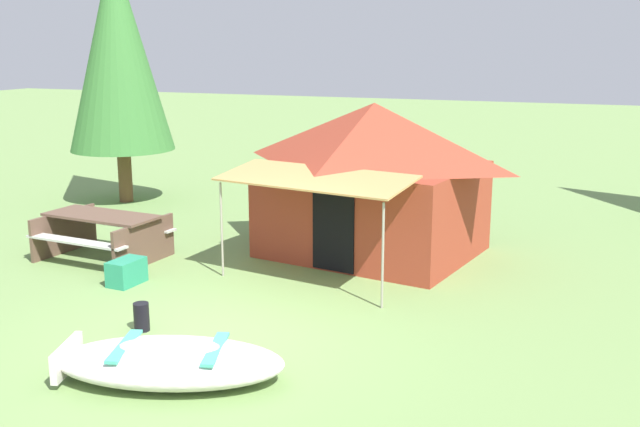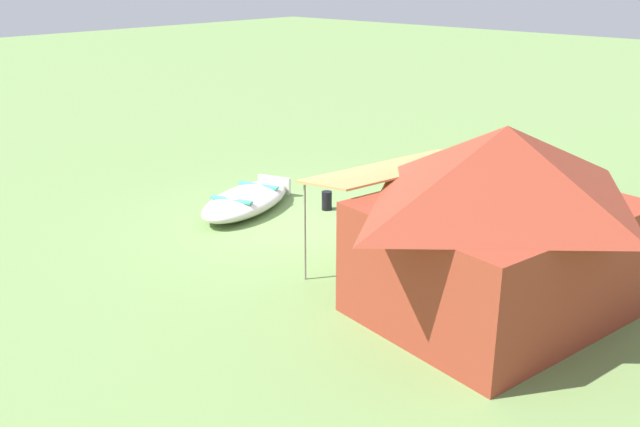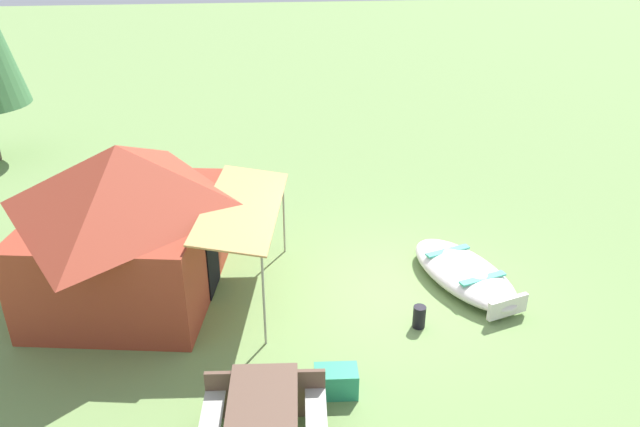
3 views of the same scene
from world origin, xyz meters
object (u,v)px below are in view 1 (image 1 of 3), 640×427
picnic_table (103,230)px  pine_tree_back_left (118,50)px  cooler_box (127,272)px  beached_rowboat (169,361)px  fuel_can (141,317)px  canvas_cabin_tent (373,177)px

picnic_table → pine_tree_back_left: 5.64m
pine_tree_back_left → cooler_box: bearing=-54.0°
beached_rowboat → fuel_can: beached_rowboat is taller
picnic_table → cooler_box: (1.22, -1.03, -0.30)m
canvas_cabin_tent → picnic_table: 4.77m
beached_rowboat → cooler_box: (-2.47, 2.63, -0.03)m
beached_rowboat → canvas_cabin_tent: 5.86m
beached_rowboat → fuel_can: size_ratio=7.42×
beached_rowboat → picnic_table: picnic_table is taller
beached_rowboat → picnic_table: (-3.69, 3.66, 0.28)m
beached_rowboat → pine_tree_back_left: (-6.19, 7.75, 3.25)m
picnic_table → cooler_box: bearing=-40.2°
fuel_can → pine_tree_back_left: (-5.05, 6.63, 3.29)m
cooler_box → fuel_can: bearing=-48.7°
fuel_can → pine_tree_back_left: 8.96m
beached_rowboat → canvas_cabin_tent: canvas_cabin_tent is taller
beached_rowboat → cooler_box: bearing=133.2°
beached_rowboat → canvas_cabin_tent: bearing=84.8°
picnic_table → fuel_can: bearing=-44.9°
beached_rowboat → pine_tree_back_left: size_ratio=0.48×
fuel_can → cooler_box: bearing=131.3°
beached_rowboat → pine_tree_back_left: bearing=128.6°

